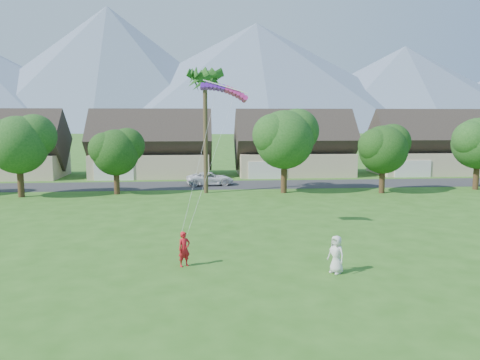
{
  "coord_description": "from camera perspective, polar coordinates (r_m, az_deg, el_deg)",
  "views": [
    {
      "loc": [
        -2.37,
        -19.1,
        7.73
      ],
      "look_at": [
        0.0,
        10.0,
        3.8
      ],
      "focal_mm": 35.0,
      "sensor_mm": 36.0,
      "label": 1
    }
  ],
  "objects": [
    {
      "name": "kite_flyer",
      "position": [
        24.75,
        -6.82,
        -8.36
      ],
      "size": [
        0.8,
        0.72,
        1.85
      ],
      "primitive_type": "imported",
      "rotation": [
        0.0,
        0.0,
        0.53
      ],
      "color": "red",
      "rests_on": "ground"
    },
    {
      "name": "tree_row",
      "position": [
        47.11,
        -3.16,
        4.2
      ],
      "size": [
        62.27,
        6.67,
        8.45
      ],
      "color": "#47301C",
      "rests_on": "ground"
    },
    {
      "name": "watcher",
      "position": [
        24.02,
        11.65,
        -8.88
      ],
      "size": [
        1.04,
        1.11,
        1.91
      ],
      "primitive_type": "imported",
      "rotation": [
        0.0,
        0.0,
        -0.95
      ],
      "color": "silver",
      "rests_on": "ground"
    },
    {
      "name": "houses_row",
      "position": [
        62.3,
        -2.02,
        3.72
      ],
      "size": [
        72.75,
        8.19,
        8.86
      ],
      "color": "beige",
      "rests_on": "ground"
    },
    {
      "name": "parked_car",
      "position": [
        53.56,
        -3.67,
        0.16
      ],
      "size": [
        5.63,
        3.07,
        1.5
      ],
      "primitive_type": "imported",
      "rotation": [
        0.0,
        0.0,
        1.68
      ],
      "color": "white",
      "rests_on": "ground"
    },
    {
      "name": "fan_palm",
      "position": [
        47.77,
        -4.3,
        12.53
      ],
      "size": [
        3.0,
        3.0,
        13.8
      ],
      "color": "#4C3D26",
      "rests_on": "ground"
    },
    {
      "name": "ground",
      "position": [
        20.74,
        2.31,
        -14.23
      ],
      "size": [
        500.0,
        500.0,
        0.0
      ],
      "primitive_type": "plane",
      "color": "#2D6019",
      "rests_on": "ground"
    },
    {
      "name": "mountain_ridge",
      "position": [
        280.2,
        -2.08,
        12.03
      ],
      "size": [
        540.0,
        240.0,
        70.0
      ],
      "color": "slate",
      "rests_on": "ground"
    },
    {
      "name": "parafoil_kite",
      "position": [
        30.53,
        -1.86,
        11.03
      ],
      "size": [
        3.07,
        1.02,
        0.5
      ],
      "rotation": [
        0.0,
        0.0,
        -0.01
      ],
      "color": "#6C1BCD",
      "rests_on": "ground"
    },
    {
      "name": "street",
      "position": [
        53.71,
        -2.08,
        -0.61
      ],
      "size": [
        90.0,
        7.0,
        0.01
      ],
      "primitive_type": "cube",
      "color": "#2D2D30",
      "rests_on": "ground"
    }
  ]
}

